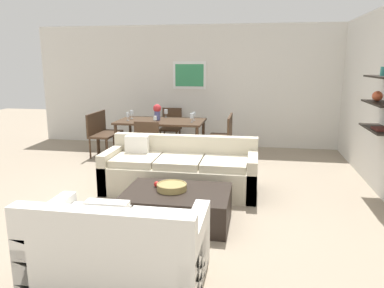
{
  "coord_description": "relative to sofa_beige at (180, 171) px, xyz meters",
  "views": [
    {
      "loc": [
        1.22,
        -4.92,
        1.9
      ],
      "look_at": [
        0.33,
        0.2,
        0.75
      ],
      "focal_mm": 34.93,
      "sensor_mm": 36.0,
      "label": 1
    }
  ],
  "objects": [
    {
      "name": "ground_plane",
      "position": [
        -0.13,
        -0.34,
        -0.29
      ],
      "size": [
        18.0,
        18.0,
        0.0
      ],
      "primitive_type": "plane",
      "color": "gray"
    },
    {
      "name": "back_wall_unit",
      "position": [
        0.17,
        3.19,
        1.06
      ],
      "size": [
        8.4,
        0.09,
        2.7
      ],
      "color": "silver",
      "rests_on": "ground"
    },
    {
      "name": "sofa_beige",
      "position": [
        0.0,
        0.0,
        0.0
      ],
      "size": [
        2.25,
        0.9,
        0.78
      ],
      "color": "beige",
      "rests_on": "ground"
    },
    {
      "name": "loveseat_white",
      "position": [
        -0.07,
        -2.38,
        0.0
      ],
      "size": [
        1.52,
        0.9,
        0.78
      ],
      "color": "white",
      "rests_on": "ground"
    },
    {
      "name": "coffee_table",
      "position": [
        0.19,
        -1.11,
        -0.1
      ],
      "size": [
        1.26,
        0.9,
        0.38
      ],
      "color": "black",
      "rests_on": "ground"
    },
    {
      "name": "decorative_bowl",
      "position": [
        0.12,
        -1.07,
        0.13
      ],
      "size": [
        0.37,
        0.37,
        0.08
      ],
      "color": "#99844C",
      "rests_on": "coffee_table"
    },
    {
      "name": "apple_on_coffee_table",
      "position": [
        -0.09,
        -0.99,
        0.12
      ],
      "size": [
        0.07,
        0.07,
        0.07
      ],
      "primitive_type": "sphere",
      "color": "red",
      "rests_on": "coffee_table"
    },
    {
      "name": "dining_table",
      "position": [
        -0.79,
        1.92,
        0.39
      ],
      "size": [
        1.72,
        0.97,
        0.75
      ],
      "color": "#422D1E",
      "rests_on": "ground"
    },
    {
      "name": "dining_chair_foot",
      "position": [
        -0.79,
        1.03,
        0.21
      ],
      "size": [
        0.44,
        0.44,
        0.88
      ],
      "color": "#422D1E",
      "rests_on": "ground"
    },
    {
      "name": "dining_chair_left_near",
      "position": [
        -2.05,
        1.71,
        0.21
      ],
      "size": [
        0.44,
        0.44,
        0.88
      ],
      "color": "#422D1E",
      "rests_on": "ground"
    },
    {
      "name": "dining_chair_head",
      "position": [
        -0.79,
        2.82,
        0.21
      ],
      "size": [
        0.44,
        0.44,
        0.88
      ],
      "color": "#422D1E",
      "rests_on": "ground"
    },
    {
      "name": "dining_chair_right_near",
      "position": [
        0.48,
        1.71,
        0.21
      ],
      "size": [
        0.44,
        0.44,
        0.88
      ],
      "color": "#422D1E",
      "rests_on": "ground"
    },
    {
      "name": "dining_chair_right_far",
      "position": [
        0.48,
        2.14,
        0.21
      ],
      "size": [
        0.44,
        0.44,
        0.88
      ],
      "color": "#422D1E",
      "rests_on": "ground"
    },
    {
      "name": "dining_chair_left_far",
      "position": [
        -2.05,
        2.14,
        0.21
      ],
      "size": [
        0.44,
        0.44,
        0.88
      ],
      "color": "#422D1E",
      "rests_on": "ground"
    },
    {
      "name": "wine_glass_foot",
      "position": [
        -0.79,
        1.5,
        0.56
      ],
      "size": [
        0.07,
        0.07,
        0.15
      ],
      "color": "silver",
      "rests_on": "dining_table"
    },
    {
      "name": "wine_glass_right_near",
      "position": [
        -0.14,
        1.8,
        0.58
      ],
      "size": [
        0.08,
        0.08,
        0.17
      ],
      "color": "silver",
      "rests_on": "dining_table"
    },
    {
      "name": "wine_glass_left_far",
      "position": [
        -1.43,
        2.04,
        0.58
      ],
      "size": [
        0.08,
        0.08,
        0.17
      ],
      "color": "silver",
      "rests_on": "dining_table"
    },
    {
      "name": "wine_glass_left_near",
      "position": [
        -1.43,
        1.8,
        0.57
      ],
      "size": [
        0.06,
        0.06,
        0.16
      ],
      "color": "silver",
      "rests_on": "dining_table"
    },
    {
      "name": "wine_glass_right_far",
      "position": [
        -0.14,
        2.04,
        0.58
      ],
      "size": [
        0.07,
        0.07,
        0.17
      ],
      "color": "silver",
      "rests_on": "dining_table"
    },
    {
      "name": "wine_glass_head",
      "position": [
        -0.79,
        2.35,
        0.57
      ],
      "size": [
        0.08,
        0.08,
        0.17
      ],
      "color": "silver",
      "rests_on": "dining_table"
    },
    {
      "name": "centerpiece_vase",
      "position": [
        -0.87,
        1.97,
        0.64
      ],
      "size": [
        0.16,
        0.16,
        0.31
      ],
      "color": "#4C518C",
      "rests_on": "dining_table"
    }
  ]
}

